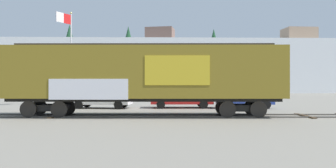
{
  "coord_description": "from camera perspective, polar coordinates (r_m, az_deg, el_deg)",
  "views": [
    {
      "loc": [
        2.33,
        -17.68,
        1.85
      ],
      "look_at": [
        2.82,
        2.81,
        1.86
      ],
      "focal_mm": 32.94,
      "sensor_mm": 36.0,
      "label": 1
    }
  ],
  "objects": [
    {
      "name": "parked_car_blue",
      "position": [
        24.4,
        13.78,
        -2.3
      ],
      "size": [
        4.15,
        2.03,
        1.76
      ],
      "color": "navy",
      "rests_on": "ground_plane"
    },
    {
      "name": "hillside",
      "position": [
        81.91,
        -2.98,
        2.61
      ],
      "size": [
        134.57,
        41.77,
        15.51
      ],
      "color": "silver",
      "rests_on": "ground_plane"
    },
    {
      "name": "ground_plane",
      "position": [
        17.93,
        -8.87,
        -5.95
      ],
      "size": [
        260.0,
        260.0,
        0.0
      ],
      "primitive_type": "plane",
      "color": "slate"
    },
    {
      "name": "track",
      "position": [
        17.83,
        -5.61,
        -5.85
      ],
      "size": [
        60.02,
        3.71,
        0.08
      ],
      "color": "#4C4742",
      "rests_on": "ground_plane"
    },
    {
      "name": "freight_car",
      "position": [
        17.71,
        -4.42,
        1.85
      ],
      "size": [
        15.67,
        3.3,
        4.18
      ],
      "color": "olive",
      "rests_on": "ground_plane"
    },
    {
      "name": "parked_car_white",
      "position": [
        24.13,
        -12.2,
        -2.26
      ],
      "size": [
        4.62,
        2.33,
        1.78
      ],
      "color": "silver",
      "rests_on": "ground_plane"
    },
    {
      "name": "flagpole",
      "position": [
        28.32,
        -18.01,
        7.08
      ],
      "size": [
        0.95,
        1.46,
        8.19
      ],
      "color": "silver",
      "rests_on": "ground_plane"
    },
    {
      "name": "parked_car_red",
      "position": [
        24.05,
        2.33,
        -2.27
      ],
      "size": [
        4.76,
        2.03,
        1.77
      ],
      "color": "#B21E1E",
      "rests_on": "ground_plane"
    }
  ]
}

